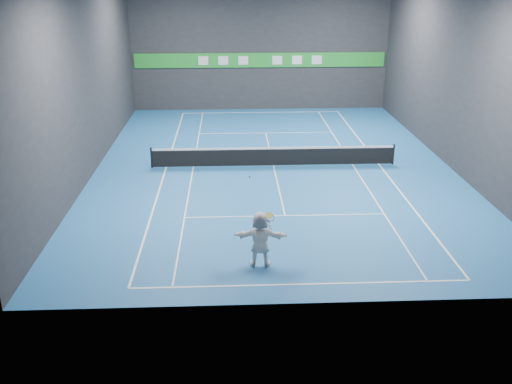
{
  "coord_description": "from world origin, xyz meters",
  "views": [
    {
      "loc": [
        -2.19,
        -27.73,
        9.37
      ],
      "look_at": [
        -1.25,
        -7.52,
        1.5
      ],
      "focal_mm": 40.0,
      "sensor_mm": 36.0,
      "label": 1
    }
  ],
  "objects_px": {
    "player": "(260,239)",
    "tennis_ball": "(250,177)",
    "tennis_racket": "(270,219)",
    "tennis_net": "(274,156)"
  },
  "relations": [
    {
      "from": "tennis_ball",
      "to": "tennis_racket",
      "type": "height_order",
      "value": "tennis_ball"
    },
    {
      "from": "player",
      "to": "tennis_net",
      "type": "relative_size",
      "value": 0.16
    },
    {
      "from": "player",
      "to": "tennis_ball",
      "type": "relative_size",
      "value": 28.45
    },
    {
      "from": "tennis_ball",
      "to": "tennis_net",
      "type": "distance_m",
      "value": 10.76
    },
    {
      "from": "tennis_net",
      "to": "player",
      "type": "bearing_deg",
      "value": -96.75
    },
    {
      "from": "player",
      "to": "tennis_ball",
      "type": "height_order",
      "value": "tennis_ball"
    },
    {
      "from": "tennis_ball",
      "to": "tennis_racket",
      "type": "distance_m",
      "value": 1.58
    },
    {
      "from": "tennis_net",
      "to": "tennis_racket",
      "type": "height_order",
      "value": "tennis_racket"
    },
    {
      "from": "tennis_ball",
      "to": "tennis_net",
      "type": "xyz_separation_m",
      "value": [
        1.59,
        10.32,
        -2.59
      ]
    },
    {
      "from": "player",
      "to": "tennis_net",
      "type": "distance_m",
      "value": 10.62
    }
  ]
}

